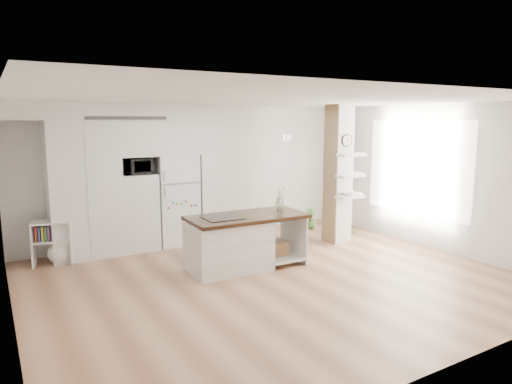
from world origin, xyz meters
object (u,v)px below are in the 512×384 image
(refrigerator, at_px, (176,200))
(kitchen_island, at_px, (235,242))
(bookshelf, at_px, (55,245))
(floor_plant_a, at_px, (342,227))

(refrigerator, xyz_separation_m, kitchen_island, (0.26, -1.97, -0.42))
(refrigerator, bearing_deg, kitchen_island, -82.45)
(bookshelf, distance_m, floor_plant_a, 5.42)
(kitchen_island, height_order, floor_plant_a, kitchen_island)
(refrigerator, height_order, floor_plant_a, refrigerator)
(refrigerator, height_order, kitchen_island, refrigerator)
(kitchen_island, distance_m, floor_plant_a, 2.88)
(refrigerator, xyz_separation_m, floor_plant_a, (3.07, -1.35, -0.64))
(kitchen_island, bearing_deg, refrigerator, 99.50)
(refrigerator, bearing_deg, floor_plant_a, -23.73)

